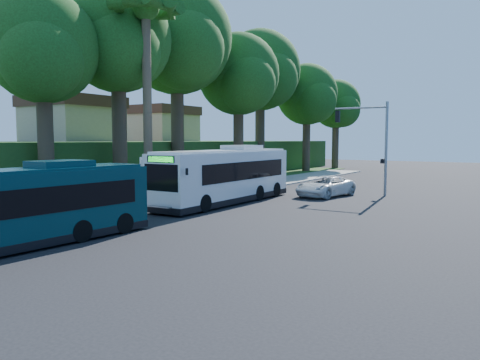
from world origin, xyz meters
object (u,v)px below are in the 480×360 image
Objects in this scene: pickup at (325,186)px; white_bus at (226,175)px; bus_shelter at (145,176)px; teal_bus at (21,206)px.

white_bus is at bearing -111.28° from pickup.
bus_shelter is 12.56m from teal_bus.
bus_shelter is 5.33m from white_bus.
white_bus reaches higher than bus_shelter.
teal_bus is at bearing -88.54° from white_bus.
bus_shelter is at bearing -118.98° from pickup.
teal_bus is at bearing -89.38° from pickup.
white_bus is 1.14× the size of teal_bus.
teal_bus is 2.10× the size of pickup.
bus_shelter is 0.25× the size of white_bus.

